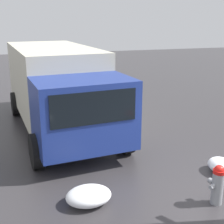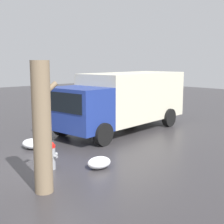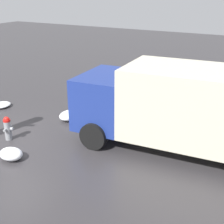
# 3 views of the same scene
# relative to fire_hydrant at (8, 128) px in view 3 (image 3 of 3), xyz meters

# --- Properties ---
(ground_plane) EXTENTS (60.00, 60.00, 0.00)m
(ground_plane) POSITION_rel_fire_hydrant_xyz_m (-0.00, -0.00, -0.44)
(ground_plane) COLOR #333033
(fire_hydrant) EXTENTS (0.35, 0.44, 0.85)m
(fire_hydrant) POSITION_rel_fire_hydrant_xyz_m (0.00, 0.00, 0.00)
(fire_hydrant) COLOR gray
(fire_hydrant) RESTS_ON ground_plane
(delivery_truck) EXTENTS (7.32, 3.21, 2.69)m
(delivery_truck) POSITION_rel_fire_hydrant_xyz_m (5.59, 2.36, 1.06)
(delivery_truck) COLOR navy
(delivery_truck) RESTS_ON ground_plane
(snow_pile_by_hydrant) EXTENTS (0.74, 0.82, 0.20)m
(snow_pile_by_hydrant) POSITION_rel_fire_hydrant_xyz_m (-2.69, 2.10, -0.34)
(snow_pile_by_hydrant) COLOR white
(snow_pile_by_hydrant) RESTS_ON ground_plane
(snow_pile_curbside) EXTENTS (0.77, 0.60, 0.35)m
(snow_pile_curbside) POSITION_rel_fire_hydrant_xyz_m (1.09, -0.93, -0.26)
(snow_pile_curbside) COLOR white
(snow_pile_curbside) RESTS_ON ground_plane
(snow_pile_by_tree) EXTENTS (0.73, 0.93, 0.35)m
(snow_pile_by_tree) POSITION_rel_fire_hydrant_xyz_m (0.76, 2.47, -0.26)
(snow_pile_by_tree) COLOR white
(snow_pile_by_tree) RESTS_ON ground_plane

